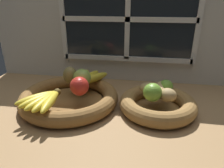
{
  "coord_description": "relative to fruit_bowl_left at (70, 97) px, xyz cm",
  "views": [
    {
      "loc": [
        8.72,
        -70.88,
        39.45
      ],
      "look_at": [
        -2.65,
        -1.51,
        9.91
      ],
      "focal_mm": 32.21,
      "sensor_mm": 36.0,
      "label": 1
    }
  ],
  "objects": [
    {
      "name": "ground_plane",
      "position": [
        20.18,
        1.51,
        -4.27
      ],
      "size": [
        140.0,
        90.0,
        3.0
      ],
      "primitive_type": "cube",
      "color": "#9E774C"
    },
    {
      "name": "back_wall",
      "position": [
        20.18,
        31.28,
        25.11
      ],
      "size": [
        140.0,
        4.6,
        55.0
      ],
      "color": "silver",
      "rests_on": "ground_plane"
    },
    {
      "name": "fruit_bowl_left",
      "position": [
        0.0,
        0.0,
        0.0
      ],
      "size": [
        39.53,
        39.53,
        5.91
      ],
      "color": "brown",
      "rests_on": "ground_plane"
    },
    {
      "name": "fruit_bowl_right",
      "position": [
        35.06,
        0.0,
        0.02
      ],
      "size": [
        28.94,
        28.94,
        5.91
      ],
      "color": "olive",
      "rests_on": "ground_plane"
    },
    {
      "name": "apple_green_back",
      "position": [
        4.08,
        5.4,
        6.84
      ],
      "size": [
        7.39,
        7.39,
        7.39
      ],
      "primitive_type": "sphere",
      "color": "#99B74C",
      "rests_on": "fruit_bowl_left"
    },
    {
      "name": "apple_red_right",
      "position": [
        5.61,
        -3.07,
        6.74
      ],
      "size": [
        7.19,
        7.19,
        7.19
      ],
      "primitive_type": "sphere",
      "color": "red",
      "rests_on": "fruit_bowl_left"
    },
    {
      "name": "pear_brown",
      "position": [
        -1.79,
        7.08,
        6.91
      ],
      "size": [
        7.98,
        7.91,
        7.53
      ],
      "primitive_type": "ellipsoid",
      "rotation": [
        0.0,
        0.0,
        0.49
      ],
      "color": "olive",
      "rests_on": "fruit_bowl_left"
    },
    {
      "name": "banana_bunch_front",
      "position": [
        -4.72,
        -11.91,
        4.63
      ],
      "size": [
        14.11,
        16.85,
        2.98
      ],
      "color": "yellow",
      "rests_on": "fruit_bowl_left"
    },
    {
      "name": "banana_bunch_back",
      "position": [
        5.24,
        11.28,
        4.83
      ],
      "size": [
        12.98,
        17.55,
        3.38
      ],
      "color": "gold",
      "rests_on": "fruit_bowl_left"
    },
    {
      "name": "potato_small",
      "position": [
        38.06,
        -2.99,
        5.57
      ],
      "size": [
        7.58,
        7.18,
        4.85
      ],
      "primitive_type": "ellipsoid",
      "rotation": [
        0.0,
        0.0,
        5.98
      ],
      "color": "#A38451",
      "rests_on": "fruit_bowl_right"
    },
    {
      "name": "potato_large",
      "position": [
        35.06,
        -0.0,
        5.25
      ],
      "size": [
        7.8,
        7.92,
        4.22
      ],
      "primitive_type": "ellipsoid",
      "rotation": [
        0.0,
        0.0,
        5.43
      ],
      "color": "#A38451",
      "rests_on": "fruit_bowl_right"
    },
    {
      "name": "potato_oblong",
      "position": [
        31.7,
        2.62,
        5.33
      ],
      "size": [
        8.13,
        5.61,
        4.38
      ],
      "primitive_type": "ellipsoid",
      "rotation": [
        0.0,
        0.0,
        0.05
      ],
      "color": "#A38451",
      "rests_on": "fruit_bowl_right"
    },
    {
      "name": "potato_back",
      "position": [
        36.93,
        4.12,
        5.48
      ],
      "size": [
        9.3,
        9.46,
        4.67
      ],
      "primitive_type": "ellipsoid",
      "rotation": [
        0.0,
        0.0,
        0.84
      ],
      "color": "tan",
      "rests_on": "fruit_bowl_right"
    },
    {
      "name": "lime_near",
      "position": [
        32.65,
        -3.63,
        6.48
      ],
      "size": [
        6.67,
        6.67,
        6.67
      ],
      "primitive_type": "sphere",
      "color": "#6B9E33",
      "rests_on": "fruit_bowl_right"
    },
    {
      "name": "lime_far",
      "position": [
        37.88,
        3.63,
        5.89
      ],
      "size": [
        5.5,
        5.5,
        5.5
      ],
      "primitive_type": "sphere",
      "color": "#6B9E33",
      "rests_on": "fruit_bowl_right"
    }
  ]
}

